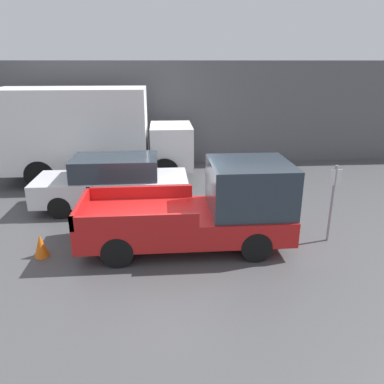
{
  "coord_description": "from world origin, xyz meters",
  "views": [
    {
      "loc": [
        -0.13,
        -9.17,
        4.41
      ],
      "look_at": [
        0.64,
        0.4,
        1.07
      ],
      "focal_mm": 35.0,
      "sensor_mm": 36.0,
      "label": 1
    }
  ],
  "objects": [
    {
      "name": "parking_sign",
      "position": [
        4.11,
        -0.66,
        1.15
      ],
      "size": [
        0.3,
        0.07,
        2.03
      ],
      "color": "gray",
      "rests_on": "ground"
    },
    {
      "name": "traffic_cone",
      "position": [
        -3.07,
        -0.94,
        0.28
      ],
      "size": [
        0.35,
        0.35,
        0.56
      ],
      "color": "orange",
      "rests_on": "ground"
    },
    {
      "name": "car",
      "position": [
        -1.7,
        2.23,
        0.83
      ],
      "size": [
        4.72,
        1.86,
        1.64
      ],
      "color": "silver",
      "rests_on": "ground"
    },
    {
      "name": "ground_plane",
      "position": [
        0.0,
        0.0,
        0.0
      ],
      "size": [
        60.0,
        60.0,
        0.0
      ],
      "primitive_type": "plane",
      "color": "#4C4C4F"
    },
    {
      "name": "pickup_truck",
      "position": [
        0.97,
        -0.6,
        0.98
      ],
      "size": [
        5.13,
        2.1,
        2.13
      ],
      "color": "red",
      "rests_on": "ground"
    },
    {
      "name": "delivery_truck",
      "position": [
        -2.96,
        5.25,
        1.88
      ],
      "size": [
        7.2,
        2.41,
        3.52
      ],
      "color": "white",
      "rests_on": "ground"
    },
    {
      "name": "building_wall",
      "position": [
        0.0,
        7.54,
        2.23
      ],
      "size": [
        28.0,
        0.15,
        4.47
      ],
      "color": "#56565B",
      "rests_on": "ground"
    }
  ]
}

